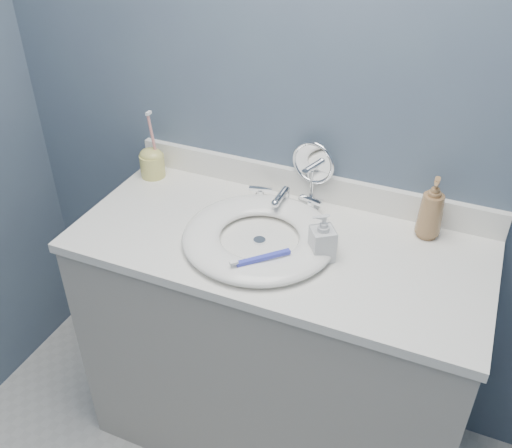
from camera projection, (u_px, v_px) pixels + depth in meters
The scene contains 12 objects.
back_wall at pixel (315, 103), 1.70m from camera, with size 2.20×0.02×2.40m, color #46556A.
vanity_cabinet at pixel (276, 348), 1.93m from camera, with size 1.20×0.55×0.85m, color #A29E94.
countertop at pixel (279, 244), 1.68m from camera, with size 1.22×0.57×0.03m, color white.
backsplash at pixel (309, 185), 1.84m from camera, with size 1.22×0.02×0.09m, color white.
basin at pixel (259, 236), 1.65m from camera, with size 0.45×0.45×0.04m, color white, non-canonical shape.
drain at pixel (259, 241), 1.66m from camera, with size 0.04×0.04×0.01m, color silver.
faucet at pixel (284, 201), 1.80m from camera, with size 0.25×0.13×0.07m.
makeup_mirror at pixel (313, 170), 1.78m from camera, with size 0.14×0.08×0.21m.
soap_bottle_amber at pixel (432, 208), 1.64m from camera, with size 0.07×0.07×0.19m, color olive.
soap_bottle_clear at pixel (323, 237), 1.56m from camera, with size 0.06×0.07×0.14m, color silver.
toothbrush_holder at pixel (152, 162), 1.95m from camera, with size 0.08×0.08×0.24m.
toothbrush_lying at pixel (261, 258), 1.53m from camera, with size 0.13×0.13×0.02m.
Camera 1 is at (0.47, -0.29, 1.87)m, focal length 40.00 mm.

